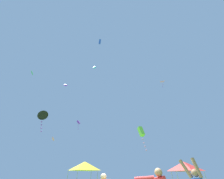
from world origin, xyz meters
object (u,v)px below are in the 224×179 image
Objects in this scene: kite_purple_delta at (66,85)px; kite_pink_diamond at (162,82)px; kite_pink_delta at (53,139)px; kite_blue_box at (100,42)px; canopy_tent_yellow at (84,166)px; kite_green_delta at (32,73)px; canopy_tent_red at (185,166)px; kite_black_delta at (43,116)px; kite_cyan_box at (95,67)px; kite_purple_box at (78,123)px; kite_lime_box at (141,132)px.

kite_pink_diamond is at bearing 15.02° from kite_purple_delta.
kite_blue_box is at bearing -28.50° from kite_pink_delta.
canopy_tent_yellow is 3.82× the size of kite_green_delta.
canopy_tent_yellow is at bearing -32.73° from kite_pink_delta.
kite_purple_delta is at bearing 124.35° from kite_pink_delta.
kite_black_delta is (-12.60, -6.91, 3.61)m from canopy_tent_red.
kite_blue_box is at bearing -39.16° from kite_purple_delta.
kite_pink_diamond reaches higher than kite_green_delta.
kite_purple_box is at bearing 128.02° from kite_cyan_box.
canopy_tent_red is 1.17× the size of kite_purple_box.
kite_purple_delta is 25.14m from kite_lime_box.
kite_purple_box reaches higher than kite_black_delta.
canopy_tent_yellow is 13.74m from kite_green_delta.
kite_lime_box is at bearing -6.00° from kite_pink_delta.
kite_lime_box is (9.91, -4.78, -18.90)m from kite_cyan_box.
kite_green_delta reaches higher than kite_lime_box.
canopy_tent_red is at bearing -105.79° from kite_pink_diamond.
kite_purple_delta is (-11.60, 10.37, 20.02)m from canopy_tent_yellow.
canopy_tent_red is at bearing 1.13° from canopy_tent_yellow.
canopy_tent_yellow is 1.09× the size of kite_pink_diamond.
kite_purple_delta is at bearing 155.53° from canopy_tent_red.
kite_black_delta is 13.59m from kite_lime_box.
kite_lime_box is 3.26× the size of kite_blue_box.
kite_black_delta is (1.10, -15.08, -19.86)m from kite_cyan_box.
kite_cyan_box reaches higher than canopy_tent_yellow.
kite_green_delta is at bearing -144.04° from kite_blue_box.
kite_pink_diamond is 27.18m from kite_purple_box.
canopy_tent_yellow is 20.90m from kite_purple_box.
kite_cyan_box is at bearing 154.26° from kite_lime_box.
kite_purple_box is (-24.26, -2.12, -12.07)m from kite_pink_diamond.
kite_cyan_box reaches higher than kite_purple_delta.
kite_cyan_box is 24.96m from kite_black_delta.
kite_pink_diamond is (15.23, 17.12, 0.09)m from kite_blue_box.
kite_pink_delta is at bearing 174.00° from kite_lime_box.
kite_pink_delta is 0.73× the size of kite_purple_delta.
kite_pink_delta is at bearing -152.19° from kite_pink_diamond.
kite_lime_box is 20.66m from kite_purple_box.
kite_pink_diamond is at bearing 26.55° from kite_cyan_box.
kite_lime_box is 24.91m from kite_pink_diamond.
kite_pink_diamond is at bearing 74.21° from canopy_tent_red.
kite_lime_box is at bearing 27.44° from canopy_tent_yellow.
canopy_tent_red is 29.45m from kite_pink_diamond.
kite_lime_box is (13.94, 8.44, -6.32)m from kite_green_delta.
kite_blue_box is at bearing -131.65° from kite_pink_diamond.
kite_pink_diamond reaches higher than kite_pink_delta.
canopy_tent_yellow is 3.42× the size of kite_pink_delta.
kite_purple_box is (-19.32, 15.36, 11.11)m from canopy_tent_red.
kite_purple_box is at bearing 92.98° from kite_pink_delta.
kite_black_delta is 0.75× the size of kite_purple_box.
kite_green_delta is at bearing -148.82° from kite_lime_box.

